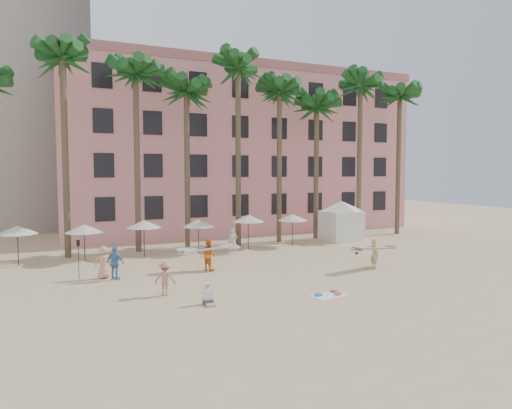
{
  "coord_description": "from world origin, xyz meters",
  "views": [
    {
      "loc": [
        -10.75,
        -20.14,
        6.0
      ],
      "look_at": [
        0.82,
        6.0,
        4.0
      ],
      "focal_mm": 32.0,
      "sensor_mm": 36.0,
      "label": 1
    }
  ],
  "objects_px": {
    "pink_hotel": "(233,154)",
    "cabana": "(341,217)",
    "carrier_yellow": "(375,252)",
    "carrier_white": "(209,254)"
  },
  "relations": [
    {
      "from": "pink_hotel",
      "to": "cabana",
      "type": "xyz_separation_m",
      "value": [
        5.5,
        -12.32,
        -5.93
      ]
    },
    {
      "from": "cabana",
      "to": "carrier_yellow",
      "type": "distance_m",
      "value": 12.18
    },
    {
      "from": "cabana",
      "to": "carrier_white",
      "type": "relative_size",
      "value": 1.38
    },
    {
      "from": "pink_hotel",
      "to": "carrier_white",
      "type": "bearing_deg",
      "value": -115.12
    },
    {
      "from": "pink_hotel",
      "to": "carrier_yellow",
      "type": "distance_m",
      "value": 24.37
    },
    {
      "from": "carrier_yellow",
      "to": "carrier_white",
      "type": "relative_size",
      "value": 1.07
    },
    {
      "from": "cabana",
      "to": "carrier_yellow",
      "type": "xyz_separation_m",
      "value": [
        -5.06,
        -11.03,
        -1.01
      ]
    },
    {
      "from": "pink_hotel",
      "to": "cabana",
      "type": "relative_size",
      "value": 7.76
    },
    {
      "from": "carrier_yellow",
      "to": "carrier_white",
      "type": "height_order",
      "value": "carrier_white"
    },
    {
      "from": "pink_hotel",
      "to": "carrier_yellow",
      "type": "bearing_deg",
      "value": -88.91
    }
  ]
}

